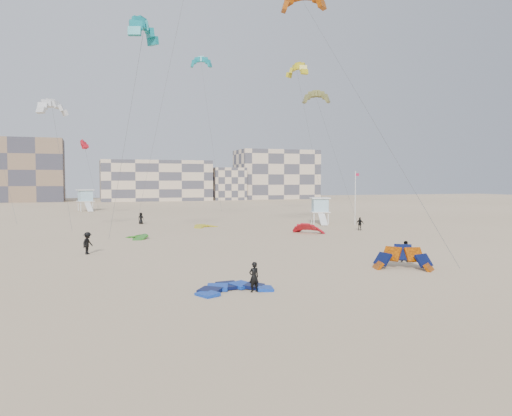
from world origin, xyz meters
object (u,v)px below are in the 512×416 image
object	(u,v)px
kite_ground_orange	(403,269)
lifeguard_tower_near	(320,211)
kitesurfer_main	(254,277)
kite_ground_blue	(234,291)

from	to	relation	value
kite_ground_orange	lifeguard_tower_near	xyz separation A→B (m)	(10.37, 34.31, 1.84)
kitesurfer_main	kite_ground_blue	bearing A→B (deg)	-39.49
kite_ground_orange	kitesurfer_main	bearing A→B (deg)	-131.22
kite_ground_blue	lifeguard_tower_near	distance (m)	44.01
kite_ground_orange	lifeguard_tower_near	size ratio (longest dim) A/B	0.75
kitesurfer_main	kite_ground_orange	bearing A→B (deg)	-176.02
lifeguard_tower_near	kite_ground_blue	bearing A→B (deg)	-105.93
kitesurfer_main	lifeguard_tower_near	world-z (taller)	lifeguard_tower_near
kite_ground_orange	kitesurfer_main	size ratio (longest dim) A/B	2.42
kite_ground_orange	kitesurfer_main	world-z (taller)	kite_ground_orange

